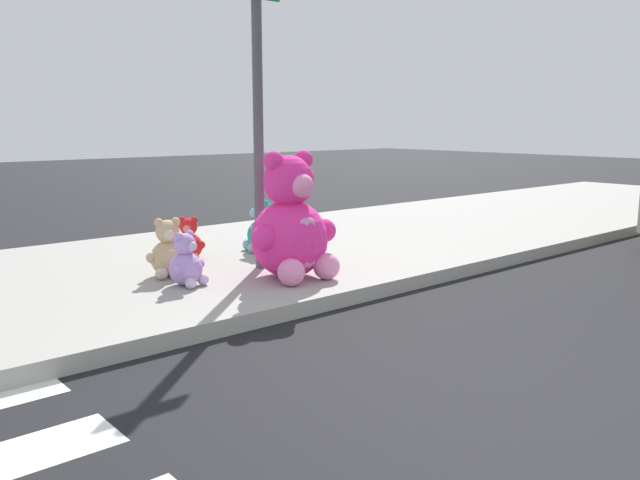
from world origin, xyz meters
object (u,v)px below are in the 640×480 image
plush_tan (169,253)px  plush_teal (262,230)px  sign_pole (258,113)px  plush_lavender (187,264)px  plush_red (189,242)px  plush_lime (299,237)px  plush_pink_large (292,228)px

plush_tan → plush_teal: 1.62m
sign_pole → plush_lavender: sign_pole is taller
plush_tan → plush_lavender: plush_tan is taller
plush_tan → plush_teal: plush_teal is taller
plush_tan → plush_red: bearing=46.5°
plush_teal → plush_lime: 0.61m
plush_red → plush_lime: plush_lime is taller
sign_pole → plush_tan: sign_pole is taller
plush_lime → plush_pink_large: bearing=-133.0°
plush_tan → plush_teal: bearing=17.8°
plush_lavender → plush_lime: bearing=12.4°
plush_tan → plush_red: size_ratio=1.21×
plush_red → plush_lime: 1.31m
plush_teal → plush_lime: (0.13, -0.59, -0.02)m
plush_pink_large → plush_tan: 1.32m
plush_tan → plush_lavender: bearing=-96.7°
plush_pink_large → plush_lavender: (-1.01, 0.40, -0.31)m
plush_tan → plush_lime: bearing=-3.3°
plush_lavender → plush_lime: size_ratio=0.91×
plush_tan → plush_lime: (1.68, -0.10, -0.01)m
plush_pink_large → plush_tan: plush_pink_large is taller
sign_pole → plush_teal: 1.74m
plush_teal → plush_lime: size_ratio=1.10×
sign_pole → plush_lime: size_ratio=5.35×
plush_lavender → plush_red: plush_lavender is taller
sign_pole → plush_lavender: 1.81m
plush_pink_large → plush_tan: bearing=137.1°
sign_pole → plush_pink_large: (-0.02, -0.59, -1.17)m
plush_lime → plush_teal: bearing=102.6°
plush_lavender → plush_tan: bearing=83.3°
sign_pole → plush_pink_large: bearing=-91.9°
plush_teal → plush_pink_large: bearing=-113.5°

